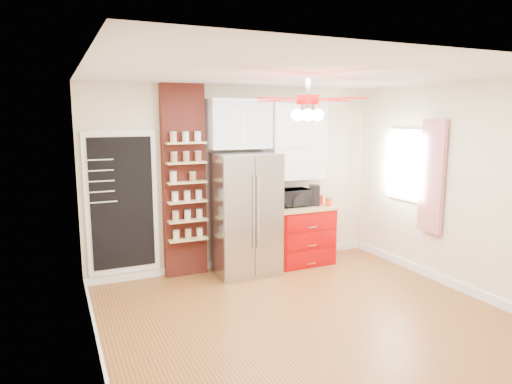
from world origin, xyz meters
name	(u,v)px	position (x,y,z in m)	size (l,w,h in m)	color
floor	(304,315)	(0.00, 0.00, 0.00)	(4.50, 4.50, 0.00)	brown
ceiling	(308,74)	(0.00, 0.00, 2.70)	(4.50, 4.50, 0.00)	white
wall_back	(238,178)	(0.00, 2.00, 1.35)	(4.50, 0.02, 2.70)	beige
wall_front	(450,247)	(0.00, -2.00, 1.35)	(4.50, 0.02, 2.70)	beige
wall_left	(89,218)	(-2.25, 0.00, 1.35)	(0.02, 4.00, 2.70)	beige
wall_right	(456,187)	(2.25, 0.00, 1.35)	(0.02, 4.00, 2.70)	beige
chalkboard	(122,203)	(-1.70, 1.96, 1.10)	(0.95, 0.05, 1.95)	white
brick_pillar	(184,182)	(-0.85, 1.92, 1.35)	(0.60, 0.16, 2.70)	maroon
fridge	(245,214)	(-0.05, 1.63, 0.88)	(0.90, 0.70, 1.75)	#A8A8AC
upper_glass_cabinet	(239,124)	(-0.05, 1.82, 2.15)	(0.90, 0.35, 0.70)	white
red_cabinet	(301,234)	(0.92, 1.68, 0.45)	(0.94, 0.64, 0.90)	#9C0203
upper_shelf_unit	(297,142)	(0.92, 1.85, 1.88)	(0.90, 0.30, 1.15)	white
window	(407,165)	(2.23, 0.90, 1.55)	(0.04, 0.75, 1.05)	white
curtain	(432,176)	(2.18, 0.35, 1.45)	(0.06, 0.40, 1.55)	red
ceiling_fan	(308,100)	(0.00, 0.00, 2.42)	(1.40, 1.40, 0.44)	silver
toaster_oven	(294,198)	(0.80, 1.72, 1.03)	(0.48, 0.32, 0.27)	black
coffee_maker	(314,195)	(1.13, 1.67, 1.06)	(0.15, 0.20, 0.31)	black
canister_left	(328,202)	(1.29, 1.51, 0.96)	(0.09, 0.09, 0.12)	red
canister_right	(320,200)	(1.26, 1.69, 0.97)	(0.09, 0.09, 0.14)	red
pantry_jar_oats	(173,177)	(-1.04, 1.77, 1.44)	(0.09, 0.09, 0.14)	beige
pantry_jar_beans	(193,177)	(-0.77, 1.75, 1.43)	(0.09, 0.09, 0.12)	olive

